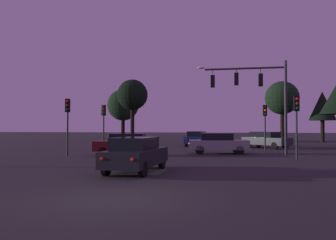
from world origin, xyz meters
The scene contains 15 objects.
ground_plane centered at (0.00, 24.50, 0.00)m, with size 168.00×168.00×0.00m, color #262326.
traffic_signal_mast_arm centered at (5.36, 15.68, 4.70)m, with size 6.33×0.45×6.65m.
traffic_light_corner_left centered at (7.38, 12.29, 2.73)m, with size 0.33×0.37×3.82m.
traffic_light_corner_right centered at (-7.32, 12.26, 2.75)m, with size 0.34×0.37×3.86m.
traffic_light_median centered at (-6.70, 17.51, 2.70)m, with size 0.36×0.38×3.79m.
traffic_light_far_side centered at (6.42, 19.40, 2.69)m, with size 0.33×0.37×3.77m.
car_nearside_lane centered at (-0.79, 5.29, 0.79)m, with size 2.15×4.39×1.52m.
car_crossing_left centered at (-3.58, 13.47, 0.79)m, with size 4.40×2.18×1.52m.
car_crossing_right centered at (2.65, 16.02, 0.79)m, with size 4.46×2.17×1.52m.
car_far_lane centered at (6.96, 23.18, 0.80)m, with size 4.39×4.35×1.52m.
car_parked_lot centered at (0.40, 25.44, 0.80)m, with size 2.23×4.59×1.52m.
tree_behind_sign centered at (10.75, 36.71, 5.72)m, with size 4.37×4.37×7.95m.
tree_center_horizon centered at (-6.56, 26.09, 5.36)m, with size 3.29×3.29×7.08m.
tree_right_cluster centered at (-10.81, 36.79, 5.03)m, with size 4.43×4.43×7.28m.
tree_lot_edge centered at (15.72, 36.67, 4.61)m, with size 3.36×3.36×6.52m.
Camera 1 is at (2.88, -8.91, 1.97)m, focal length 35.90 mm.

